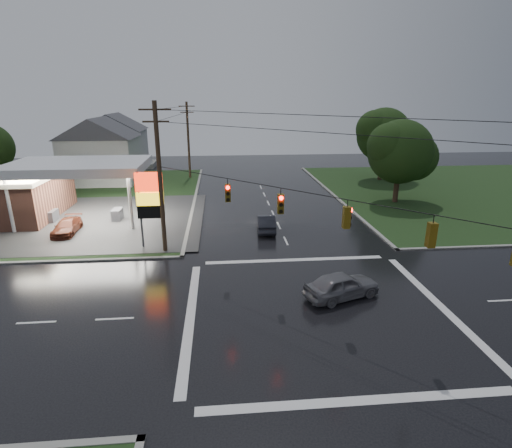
{
  "coord_description": "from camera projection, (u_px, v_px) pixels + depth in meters",
  "views": [
    {
      "loc": [
        -5.18,
        -19.22,
        11.33
      ],
      "look_at": [
        -2.86,
        6.41,
        3.0
      ],
      "focal_mm": 28.0,
      "sensor_mm": 36.0,
      "label": 1
    }
  ],
  "objects": [
    {
      "name": "ground",
      "position": [
        318.0,
        309.0,
        22.15
      ],
      "size": [
        120.0,
        120.0,
        0.0
      ],
      "primitive_type": "plane",
      "color": "black",
      "rests_on": "ground"
    },
    {
      "name": "grass_nw",
      "position": [
        34.0,
        201.0,
        44.54
      ],
      "size": [
        36.0,
        36.0,
        0.08
      ],
      "primitive_type": "cube",
      "color": "#1D3316",
      "rests_on": "ground"
    },
    {
      "name": "grass_ne",
      "position": [
        475.0,
        192.0,
        49.0
      ],
      "size": [
        36.0,
        36.0,
        0.08
      ],
      "primitive_type": "cube",
      "color": "#1D3316",
      "rests_on": "ground"
    },
    {
      "name": "gas_station",
      "position": [
        4.0,
        192.0,
        37.83
      ],
      "size": [
        26.2,
        18.0,
        5.6
      ],
      "color": "#2D2D2D",
      "rests_on": "ground"
    },
    {
      "name": "pylon_sign",
      "position": [
        150.0,
        197.0,
        29.96
      ],
      "size": [
        2.0,
        0.35,
        6.0
      ],
      "color": "#59595E",
      "rests_on": "ground"
    },
    {
      "name": "utility_pole_nw",
      "position": [
        160.0,
        177.0,
        28.57
      ],
      "size": [
        2.2,
        0.32,
        11.0
      ],
      "color": "#382619",
      "rests_on": "ground"
    },
    {
      "name": "utility_pole_n",
      "position": [
        188.0,
        139.0,
        55.66
      ],
      "size": [
        2.2,
        0.32,
        10.5
      ],
      "color": "#382619",
      "rests_on": "ground"
    },
    {
      "name": "traffic_signals",
      "position": [
        324.0,
        196.0,
        20.14
      ],
      "size": [
        26.87,
        26.87,
        1.47
      ],
      "color": "black",
      "rests_on": "ground"
    },
    {
      "name": "house_near",
      "position": [
        101.0,
        150.0,
        53.11
      ],
      "size": [
        11.05,
        8.48,
        8.6
      ],
      "color": "silver",
      "rests_on": "ground"
    },
    {
      "name": "house_far",
      "position": [
        115.0,
        140.0,
        64.39
      ],
      "size": [
        11.05,
        8.48,
        8.6
      ],
      "color": "silver",
      "rests_on": "ground"
    },
    {
      "name": "tree_ne_near",
      "position": [
        402.0,
        152.0,
        42.49
      ],
      "size": [
        7.99,
        6.8,
        8.98
      ],
      "color": "black",
      "rests_on": "ground"
    },
    {
      "name": "tree_ne_far",
      "position": [
        385.0,
        135.0,
        53.93
      ],
      "size": [
        8.46,
        7.2,
        9.8
      ],
      "color": "black",
      "rests_on": "ground"
    },
    {
      "name": "car_north",
      "position": [
        266.0,
        223.0,
        34.87
      ],
      "size": [
        1.75,
        4.43,
        1.43
      ],
      "primitive_type": "imported",
      "rotation": [
        0.0,
        0.0,
        3.09
      ],
      "color": "black",
      "rests_on": "ground"
    },
    {
      "name": "car_crossing",
      "position": [
        342.0,
        285.0,
        23.24
      ],
      "size": [
        4.9,
        3.25,
        1.55
      ],
      "primitive_type": "imported",
      "rotation": [
        0.0,
        0.0,
        1.91
      ],
      "color": "slate",
      "rests_on": "ground"
    },
    {
      "name": "car_pump",
      "position": [
        67.0,
        227.0,
        34.09
      ],
      "size": [
        1.83,
        4.3,
        1.24
      ],
      "primitive_type": "imported",
      "rotation": [
        0.0,
        0.0,
        0.02
      ],
      "color": "#5D2515",
      "rests_on": "ground"
    }
  ]
}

